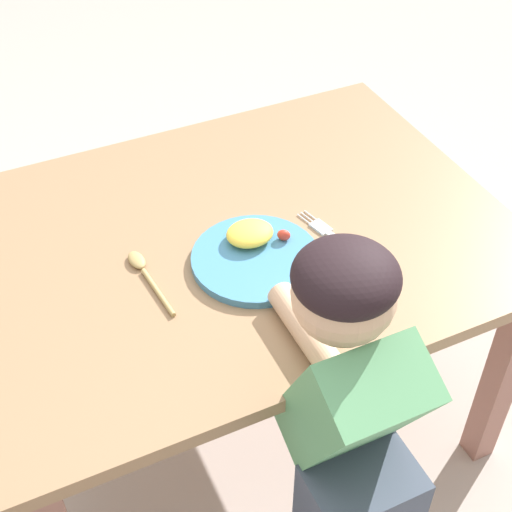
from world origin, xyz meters
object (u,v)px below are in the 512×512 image
object	(u,v)px
fork	(336,239)
person	(350,457)
plate	(255,254)
spoon	(145,272)

from	to	relation	value
fork	person	distance (m)	0.49
plate	spoon	world-z (taller)	plate
plate	person	bearing A→B (deg)	-91.08
fork	person	world-z (taller)	person
spoon	person	world-z (taller)	person
plate	fork	xyz separation A→B (m)	(0.19, -0.02, -0.01)
fork	spoon	size ratio (longest dim) A/B	1.13
spoon	person	size ratio (longest dim) A/B	0.21
fork	spoon	bearing A→B (deg)	66.29
plate	fork	bearing A→B (deg)	-6.16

